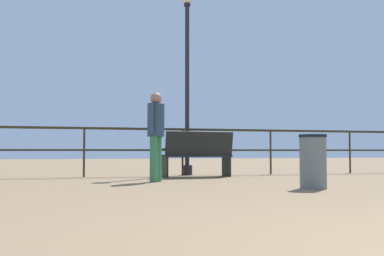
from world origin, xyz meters
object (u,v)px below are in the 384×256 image
Objects in this scene: lamppost_center at (187,62)px; trash_bin at (313,161)px; bench_near_left at (198,152)px; person_by_bench at (156,130)px.

trash_bin is at bearing -77.79° from lamppost_center.
bench_near_left reaches higher than trash_bin.
person_by_bench is at bearing 134.33° from trash_bin.
lamppost_center is at bearing 102.21° from trash_bin.
person_by_bench reaches higher than bench_near_left.
lamppost_center is at bearing 91.52° from bench_near_left.
lamppost_center is at bearing 61.62° from person_by_bench.
lamppost_center reaches higher than person_by_bench.
bench_near_left is at bearing 104.86° from trash_bin.
person_by_bench is at bearing -118.38° from lamppost_center.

